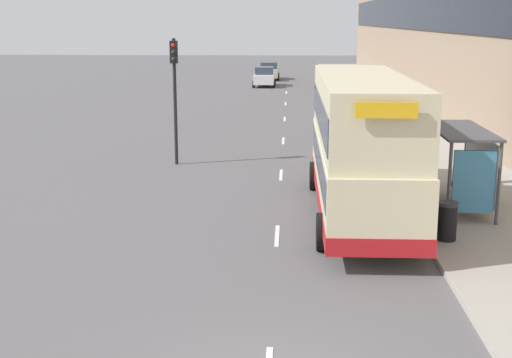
% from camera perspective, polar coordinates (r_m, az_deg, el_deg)
% --- Properties ---
extents(pavement, '(5.00, 93.00, 0.14)m').
position_cam_1_polar(pavement, '(49.67, 9.92, 5.71)').
color(pavement, '#A39E93').
rests_on(pavement, ground_plane).
extents(lane_mark_1, '(0.12, 2.00, 0.01)m').
position_cam_1_polar(lane_mark_1, '(20.04, 1.70, -4.55)').
color(lane_mark_1, silver).
rests_on(lane_mark_1, ground_plane).
extents(lane_mark_2, '(0.12, 2.00, 0.01)m').
position_cam_1_polar(lane_mark_2, '(27.75, 2.02, 0.33)').
color(lane_mark_2, silver).
rests_on(lane_mark_2, ground_plane).
extents(lane_mark_3, '(0.12, 2.00, 0.01)m').
position_cam_1_polar(lane_mark_3, '(35.58, 2.19, 3.07)').
color(lane_mark_3, silver).
rests_on(lane_mark_3, ground_plane).
extents(lane_mark_4, '(0.12, 2.00, 0.01)m').
position_cam_1_polar(lane_mark_4, '(43.46, 2.31, 4.83)').
color(lane_mark_4, silver).
rests_on(lane_mark_4, ground_plane).
extents(lane_mark_5, '(0.12, 2.00, 0.01)m').
position_cam_1_polar(lane_mark_5, '(51.37, 2.39, 6.04)').
color(lane_mark_5, silver).
rests_on(lane_mark_5, ground_plane).
extents(lane_mark_6, '(0.12, 2.00, 0.01)m').
position_cam_1_polar(lane_mark_6, '(59.29, 2.44, 6.93)').
color(lane_mark_6, silver).
rests_on(lane_mark_6, ground_plane).
extents(bus_shelter, '(1.60, 4.20, 2.48)m').
position_cam_1_polar(bus_shelter, '(22.77, 16.55, 1.87)').
color(bus_shelter, '#4C4C51').
rests_on(bus_shelter, ground_plane).
extents(double_decker_bus_near, '(2.85, 10.57, 4.30)m').
position_cam_1_polar(double_decker_bus_near, '(21.62, 8.43, 2.81)').
color(double_decker_bus_near, beige).
rests_on(double_decker_bus_near, ground_plane).
extents(car_0, '(2.04, 4.57, 1.73)m').
position_cam_1_polar(car_0, '(72.08, 1.05, 8.64)').
color(car_0, '#B7B799').
rests_on(car_0, ground_plane).
extents(car_1, '(2.00, 4.33, 1.73)m').
position_cam_1_polar(car_1, '(64.78, 0.67, 8.18)').
color(car_1, silver).
rests_on(car_1, ground_plane).
extents(pedestrian_at_shelter, '(0.37, 0.37, 1.84)m').
position_cam_1_polar(pedestrian_at_shelter, '(24.56, 18.06, 0.64)').
color(pedestrian_at_shelter, '#23232D').
rests_on(pedestrian_at_shelter, ground_plane).
extents(pedestrian_2, '(0.34, 0.34, 1.72)m').
position_cam_1_polar(pedestrian_2, '(26.65, 17.50, 1.45)').
color(pedestrian_2, '#23232D').
rests_on(pedestrian_2, ground_plane).
extents(litter_bin, '(0.55, 0.55, 1.05)m').
position_cam_1_polar(litter_bin, '(19.73, 15.03, -3.25)').
color(litter_bin, black).
rests_on(litter_bin, ground_plane).
extents(traffic_light_far_kerb, '(0.30, 0.32, 5.18)m').
position_cam_1_polar(traffic_light_far_kerb, '(29.50, -6.54, 7.80)').
color(traffic_light_far_kerb, black).
rests_on(traffic_light_far_kerb, ground_plane).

